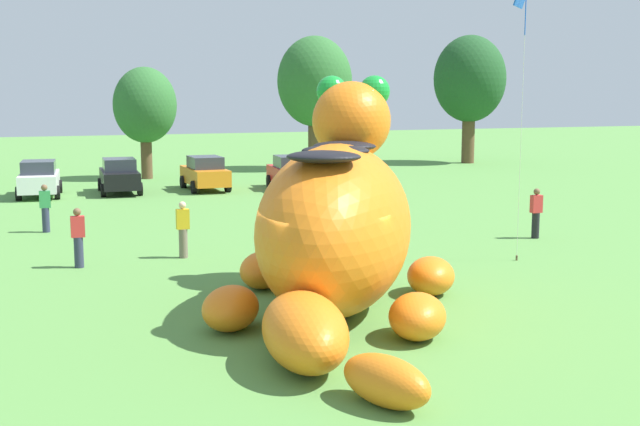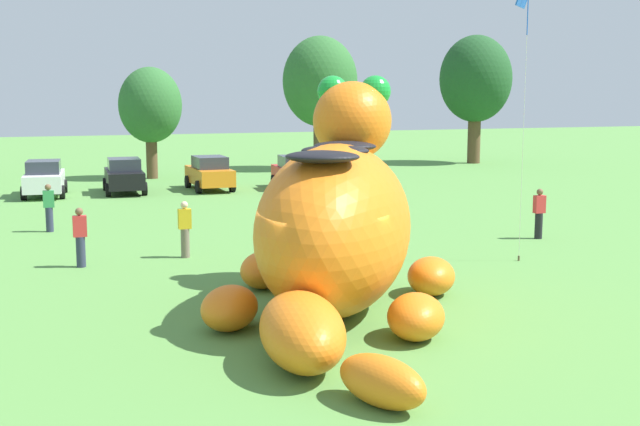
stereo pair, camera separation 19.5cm
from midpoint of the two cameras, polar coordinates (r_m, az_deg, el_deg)
The scene contains 13 objects.
ground_plane at distance 17.45m, azimuth 0.08°, elevation -8.05°, with size 160.00×160.00×0.00m, color #568E42.
giant_inflatable_creature at distance 18.41m, azimuth 1.39°, elevation -0.91°, with size 7.18×10.54×5.37m.
car_white at distance 41.07m, azimuth -18.53°, elevation 2.31°, with size 2.21×4.23×1.72m.
car_black at distance 41.33m, azimuth -13.35°, elevation 2.55°, with size 2.06×4.16×1.72m.
car_orange at distance 41.82m, azimuth -7.57°, elevation 2.78°, with size 2.01×4.14×1.72m.
car_red at distance 41.79m, azimuth -1.59°, elevation 2.84°, with size 2.20×4.23×1.72m.
tree_mid_left at distance 47.76m, azimuth -11.63°, elevation 7.33°, with size 3.57×3.57×6.34m.
tree_centre_left at distance 52.49m, azimuth 0.11°, elevation 9.09°, with size 4.75×4.75×8.43m.
tree_centre at distance 57.94m, azimuth 10.89°, elevation 9.11°, with size 4.95×4.95×8.78m.
spectator_near_inflatable at distance 24.17m, azimuth -16.14°, elevation -1.66°, with size 0.38×0.26×1.71m.
spectator_mid_field at distance 30.58m, azimuth -18.19°, elevation 0.32°, with size 0.38×0.26×1.71m.
spectator_by_cars at distance 24.87m, azimuth -9.17°, elevation -1.15°, with size 0.38×0.26×1.71m.
spectator_wandering at distance 28.71m, azimuth 15.21°, elevation -0.06°, with size 0.38×0.26×1.71m.
Camera 2 is at (-5.53, -15.79, 4.97)m, focal length 45.93 mm.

